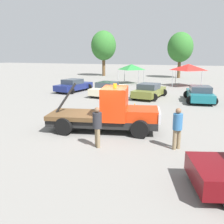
# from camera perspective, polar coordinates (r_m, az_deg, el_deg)

# --- Properties ---
(ground_plane) EXTENTS (160.00, 160.00, 0.00)m
(ground_plane) POSITION_cam_1_polar(r_m,az_deg,el_deg) (13.18, -2.04, -4.27)
(ground_plane) COLOR gray
(tow_truck) EXTENTS (6.00, 3.15, 2.51)m
(tow_truck) POSITION_cam_1_polar(r_m,az_deg,el_deg) (12.87, -0.51, -0.24)
(tow_truck) COLOR black
(tow_truck) RESTS_ON ground
(person_near_truck) EXTENTS (0.40, 0.40, 1.78)m
(person_near_truck) POSITION_cam_1_polar(r_m,az_deg,el_deg) (10.76, 14.74, -3.05)
(person_near_truck) COLOR #847051
(person_near_truck) RESTS_ON ground
(person_at_hood) EXTENTS (0.39, 0.39, 1.76)m
(person_at_hood) POSITION_cam_1_polar(r_m,az_deg,el_deg) (10.65, -3.39, -2.83)
(person_at_hood) COLOR #847051
(person_at_hood) RESTS_ON ground
(parked_car_navy) EXTENTS (2.77, 4.90, 1.34)m
(parked_car_navy) POSITION_cam_1_polar(r_m,az_deg,el_deg) (27.05, -8.76, 6.01)
(parked_car_navy) COLOR navy
(parked_car_navy) RESTS_ON ground
(parked_car_cream) EXTENTS (2.69, 4.82, 1.34)m
(parked_car_cream) POSITION_cam_1_polar(r_m,az_deg,el_deg) (24.18, -0.92, 5.33)
(parked_car_cream) COLOR beige
(parked_car_cream) RESTS_ON ground
(parked_car_olive) EXTENTS (2.81, 4.69, 1.34)m
(parked_car_olive) POSITION_cam_1_polar(r_m,az_deg,el_deg) (23.06, 8.51, 4.80)
(parked_car_olive) COLOR olive
(parked_car_olive) RESTS_ON ground
(parked_car_teal) EXTENTS (2.87, 4.68, 1.34)m
(parked_car_teal) POSITION_cam_1_polar(r_m,az_deg,el_deg) (22.28, 19.43, 3.90)
(parked_car_teal) COLOR #196670
(parked_car_teal) RESTS_ON ground
(canopy_tent_green) EXTENTS (2.87, 2.87, 2.58)m
(canopy_tent_green) POSITION_cam_1_polar(r_m,az_deg,el_deg) (34.12, 4.47, 10.22)
(canopy_tent_green) COLOR #9E9EA3
(canopy_tent_green) RESTS_ON ground
(canopy_tent_red) EXTENTS (3.37, 3.37, 2.73)m
(canopy_tent_red) POSITION_cam_1_polar(r_m,az_deg,el_deg) (32.47, 17.08, 9.77)
(canopy_tent_red) COLOR #9E9EA3
(canopy_tent_red) RESTS_ON ground
(tree_left) EXTENTS (4.46, 4.46, 7.96)m
(tree_left) POSITION_cam_1_polar(r_m,az_deg,el_deg) (46.12, -1.94, 14.90)
(tree_left) COLOR brown
(tree_left) RESTS_ON ground
(tree_center) EXTENTS (4.14, 4.14, 7.39)m
(tree_center) POSITION_cam_1_polar(r_m,az_deg,el_deg) (43.49, 15.34, 14.06)
(tree_center) COLOR brown
(tree_center) RESTS_ON ground
(traffic_cone) EXTENTS (0.40, 0.40, 0.55)m
(traffic_cone) POSITION_cam_1_polar(r_m,az_deg,el_deg) (17.80, 5.20, 1.13)
(traffic_cone) COLOR black
(traffic_cone) RESTS_ON ground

